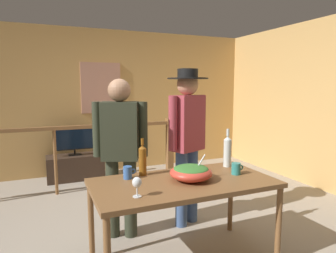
{
  "coord_description": "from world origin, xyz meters",
  "views": [
    {
      "loc": [
        -0.99,
        -2.75,
        1.54
      ],
      "look_at": [
        0.09,
        -0.2,
        1.16
      ],
      "focal_mm": 32.25,
      "sensor_mm": 36.0,
      "label": 1
    }
  ],
  "objects_px": {
    "tv_console": "(76,167)",
    "wine_bottle_amber": "(143,160)",
    "serving_table": "(184,188)",
    "salad_bowl": "(191,172)",
    "framed_picture": "(101,88)",
    "wine_bottle_clear": "(227,151)",
    "mug_blue": "(128,172)",
    "wine_glass": "(137,183)",
    "stair_railing": "(96,145)",
    "flat_screen_tv": "(75,139)",
    "mug_teal": "(236,169)",
    "person_standing_left": "(120,146)",
    "person_standing_right": "(187,133)"
  },
  "relations": [
    {
      "from": "flat_screen_tv",
      "to": "wine_bottle_amber",
      "type": "xyz_separation_m",
      "value": [
        0.34,
        -2.54,
        0.21
      ]
    },
    {
      "from": "framed_picture",
      "to": "wine_bottle_clear",
      "type": "relative_size",
      "value": 2.32
    },
    {
      "from": "framed_picture",
      "to": "wine_bottle_clear",
      "type": "bearing_deg",
      "value": -76.64
    },
    {
      "from": "framed_picture",
      "to": "serving_table",
      "type": "relative_size",
      "value": 0.57
    },
    {
      "from": "wine_bottle_clear",
      "to": "person_standing_right",
      "type": "xyz_separation_m",
      "value": [
        -0.23,
        0.44,
        0.13
      ]
    },
    {
      "from": "stair_railing",
      "to": "person_standing_right",
      "type": "height_order",
      "value": "person_standing_right"
    },
    {
      "from": "serving_table",
      "to": "framed_picture",
      "type": "bearing_deg",
      "value": 91.69
    },
    {
      "from": "wine_bottle_amber",
      "to": "person_standing_left",
      "type": "relative_size",
      "value": 0.21
    },
    {
      "from": "wine_bottle_amber",
      "to": "person_standing_right",
      "type": "relative_size",
      "value": 0.19
    },
    {
      "from": "wine_glass",
      "to": "mug_blue",
      "type": "relative_size",
      "value": 1.33
    },
    {
      "from": "wine_glass",
      "to": "person_standing_left",
      "type": "height_order",
      "value": "person_standing_left"
    },
    {
      "from": "wine_bottle_amber",
      "to": "stair_railing",
      "type": "bearing_deg",
      "value": 92.92
    },
    {
      "from": "wine_glass",
      "to": "flat_screen_tv",
      "type": "bearing_deg",
      "value": 92.47
    },
    {
      "from": "framed_picture",
      "to": "salad_bowl",
      "type": "bearing_deg",
      "value": -87.12
    },
    {
      "from": "wine_glass",
      "to": "mug_blue",
      "type": "distance_m",
      "value": 0.45
    },
    {
      "from": "framed_picture",
      "to": "mug_blue",
      "type": "bearing_deg",
      "value": -96.37
    },
    {
      "from": "salad_bowl",
      "to": "person_standing_right",
      "type": "height_order",
      "value": "person_standing_right"
    },
    {
      "from": "stair_railing",
      "to": "wine_bottle_amber",
      "type": "distance_m",
      "value": 1.94
    },
    {
      "from": "stair_railing",
      "to": "wine_glass",
      "type": "relative_size",
      "value": 24.31
    },
    {
      "from": "tv_console",
      "to": "mug_blue",
      "type": "relative_size",
      "value": 8.07
    },
    {
      "from": "framed_picture",
      "to": "wine_bottle_amber",
      "type": "bearing_deg",
      "value": -93.48
    },
    {
      "from": "serving_table",
      "to": "salad_bowl",
      "type": "distance_m",
      "value": 0.15
    },
    {
      "from": "flat_screen_tv",
      "to": "wine_glass",
      "type": "bearing_deg",
      "value": -87.53
    },
    {
      "from": "tv_console",
      "to": "wine_bottle_clear",
      "type": "height_order",
      "value": "wine_bottle_clear"
    },
    {
      "from": "serving_table",
      "to": "person_standing_right",
      "type": "distance_m",
      "value": 0.85
    },
    {
      "from": "wine_glass",
      "to": "wine_bottle_amber",
      "type": "height_order",
      "value": "wine_bottle_amber"
    },
    {
      "from": "wine_bottle_amber",
      "to": "wine_bottle_clear",
      "type": "bearing_deg",
      "value": -3.25
    },
    {
      "from": "salad_bowl",
      "to": "person_standing_left",
      "type": "xyz_separation_m",
      "value": [
        -0.44,
        0.69,
        0.13
      ]
    },
    {
      "from": "person_standing_left",
      "to": "wine_bottle_clear",
      "type": "bearing_deg",
      "value": 178.26
    },
    {
      "from": "flat_screen_tv",
      "to": "wine_bottle_clear",
      "type": "relative_size",
      "value": 1.74
    },
    {
      "from": "framed_picture",
      "to": "mug_teal",
      "type": "distance_m",
      "value": 3.3
    },
    {
      "from": "tv_console",
      "to": "wine_bottle_amber",
      "type": "bearing_deg",
      "value": -82.55
    },
    {
      "from": "serving_table",
      "to": "salad_bowl",
      "type": "relative_size",
      "value": 4.21
    },
    {
      "from": "mug_teal",
      "to": "stair_railing",
      "type": "bearing_deg",
      "value": 111.65
    },
    {
      "from": "mug_teal",
      "to": "salad_bowl",
      "type": "bearing_deg",
      "value": 178.96
    },
    {
      "from": "mug_blue",
      "to": "stair_railing",
      "type": "bearing_deg",
      "value": 88.46
    },
    {
      "from": "salad_bowl",
      "to": "mug_blue",
      "type": "relative_size",
      "value": 3.26
    },
    {
      "from": "wine_glass",
      "to": "wine_bottle_amber",
      "type": "relative_size",
      "value": 0.44
    },
    {
      "from": "stair_railing",
      "to": "wine_bottle_amber",
      "type": "height_order",
      "value": "wine_bottle_amber"
    },
    {
      "from": "flat_screen_tv",
      "to": "salad_bowl",
      "type": "bearing_deg",
      "value": -76.73
    },
    {
      "from": "salad_bowl",
      "to": "framed_picture",
      "type": "bearing_deg",
      "value": 92.88
    },
    {
      "from": "flat_screen_tv",
      "to": "tv_console",
      "type": "bearing_deg",
      "value": 90.0
    },
    {
      "from": "stair_railing",
      "to": "wine_bottle_amber",
      "type": "bearing_deg",
      "value": -87.08
    },
    {
      "from": "flat_screen_tv",
      "to": "mug_blue",
      "type": "distance_m",
      "value": 2.6
    },
    {
      "from": "person_standing_right",
      "to": "flat_screen_tv",
      "type": "bearing_deg",
      "value": -88.21
    },
    {
      "from": "framed_picture",
      "to": "wine_bottle_clear",
      "type": "height_order",
      "value": "framed_picture"
    },
    {
      "from": "serving_table",
      "to": "person_standing_left",
      "type": "height_order",
      "value": "person_standing_left"
    },
    {
      "from": "wine_bottle_amber",
      "to": "wine_glass",
      "type": "bearing_deg",
      "value": -112.47
    },
    {
      "from": "mug_teal",
      "to": "person_standing_left",
      "type": "distance_m",
      "value": 1.14
    },
    {
      "from": "framed_picture",
      "to": "tv_console",
      "type": "relative_size",
      "value": 0.97
    }
  ]
}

